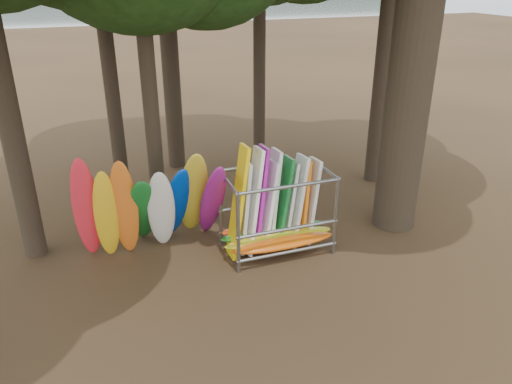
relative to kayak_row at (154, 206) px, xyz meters
name	(u,v)px	position (x,y,z in m)	size (l,w,h in m)	color
ground	(264,270)	(2.27, -1.78, -1.29)	(120.00, 120.00, 0.00)	#47331E
lake	(97,26)	(2.27, 58.22, -1.29)	(160.00, 160.00, 0.00)	gray
kayak_row	(154,206)	(0.00, 0.00, 0.00)	(3.70, 2.17, 3.07)	red
storage_rack	(276,214)	(2.93, -0.89, -0.29)	(2.94, 1.56, 2.90)	slate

